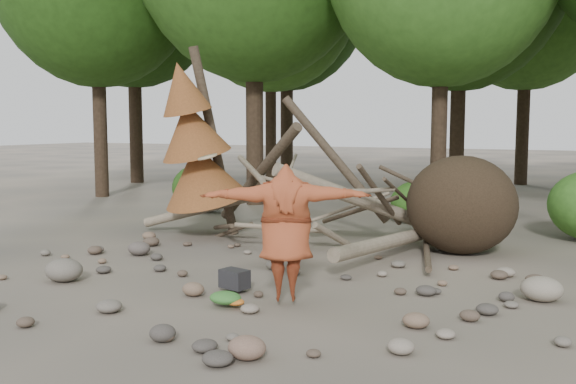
% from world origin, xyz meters
% --- Properties ---
extents(ground, '(120.00, 120.00, 0.00)m').
position_xyz_m(ground, '(0.00, 0.00, 0.00)').
color(ground, '#514C44').
rests_on(ground, ground).
extents(deadfall_pile, '(8.55, 5.24, 3.30)m').
position_xyz_m(deadfall_pile, '(2.02, 4.24, 0.95)').
color(deadfall_pile, '#332619').
rests_on(deadfall_pile, ground).
extents(dead_conifer, '(2.06, 2.16, 4.35)m').
position_xyz_m(dead_conifer, '(-3.12, 3.37, 2.11)').
color(dead_conifer, '#4C3F30').
rests_on(dead_conifer, ground).
extents(bush_left, '(1.80, 1.80, 1.44)m').
position_xyz_m(bush_left, '(-5.50, 7.20, 0.72)').
color(bush_left, '#275316').
rests_on(bush_left, ground).
extents(bush_mid, '(1.40, 1.40, 1.12)m').
position_xyz_m(bush_mid, '(0.80, 7.80, 0.56)').
color(bush_mid, '#34691E').
rests_on(bush_mid, ground).
extents(frisbee_thrower, '(2.70, 1.60, 2.10)m').
position_xyz_m(frisbee_thrower, '(1.07, -0.54, 1.06)').
color(frisbee_thrower, '#9F4324').
rests_on(frisbee_thrower, ground).
extents(backpack, '(0.49, 0.38, 0.29)m').
position_xyz_m(backpack, '(0.02, -0.24, 0.14)').
color(backpack, black).
rests_on(backpack, ground).
extents(cloth_green, '(0.47, 0.39, 0.18)m').
position_xyz_m(cloth_green, '(0.35, -1.04, 0.09)').
color(cloth_green, '#35712D').
rests_on(cloth_green, ground).
extents(cloth_orange, '(0.27, 0.22, 0.10)m').
position_xyz_m(cloth_orange, '(0.51, -1.04, 0.05)').
color(cloth_orange, '#C26721').
rests_on(cloth_orange, ground).
extents(boulder_front_left, '(0.64, 0.58, 0.38)m').
position_xyz_m(boulder_front_left, '(-2.85, -0.92, 0.19)').
color(boulder_front_left, '#6F675C').
rests_on(boulder_front_left, ground).
extents(boulder_front_right, '(0.44, 0.39, 0.26)m').
position_xyz_m(boulder_front_right, '(1.63, -2.67, 0.13)').
color(boulder_front_right, '#7F604F').
rests_on(boulder_front_right, ground).
extents(boulder_mid_right, '(0.61, 0.55, 0.37)m').
position_xyz_m(boulder_mid_right, '(4.37, 1.28, 0.18)').
color(boulder_mid_right, gray).
rests_on(boulder_mid_right, ground).
extents(boulder_mid_left, '(0.46, 0.41, 0.27)m').
position_xyz_m(boulder_mid_left, '(-3.11, 1.33, 0.14)').
color(boulder_mid_left, '#59504B').
rests_on(boulder_mid_left, ground).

